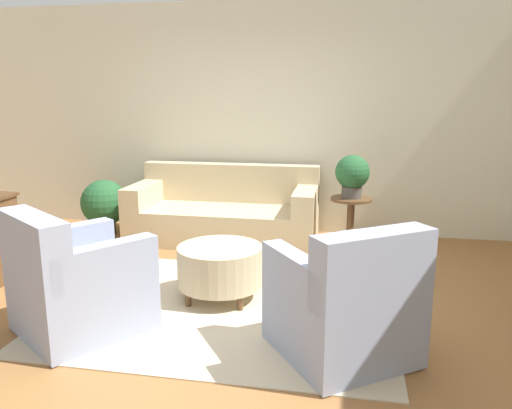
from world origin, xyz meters
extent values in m
plane|color=#996638|center=(0.00, 0.00, 0.00)|extent=(16.00, 16.00, 0.00)
cube|color=beige|center=(0.00, 2.53, 1.40)|extent=(8.94, 0.12, 2.80)
cube|color=beige|center=(0.00, 0.00, 0.01)|extent=(2.65, 2.12, 0.01)
cube|color=#C6B289|center=(-0.49, 1.87, 0.20)|extent=(2.17, 0.95, 0.40)
cube|color=#C6B289|center=(-0.49, 2.25, 0.63)|extent=(2.17, 0.20, 0.46)
cube|color=#C6B289|center=(-1.46, 1.85, 0.53)|extent=(0.24, 0.91, 0.25)
cube|color=#C6B289|center=(0.48, 1.85, 0.53)|extent=(0.24, 0.91, 0.25)
cube|color=brown|center=(-0.49, 1.43, 0.03)|extent=(1.95, 0.05, 0.06)
cube|color=#8E99B2|center=(-0.93, -0.54, 0.24)|extent=(1.10, 1.11, 0.46)
cube|color=#8E99B2|center=(-1.11, -0.80, 0.69)|extent=(0.75, 0.61, 0.45)
cube|color=#8E99B2|center=(-0.66, -0.71, 0.59)|extent=(0.56, 0.72, 0.25)
cube|color=#8E99B2|center=(-1.17, -0.34, 0.59)|extent=(0.56, 0.72, 0.25)
cube|color=brown|center=(-0.71, -0.23, 0.04)|extent=(0.60, 0.44, 0.06)
cube|color=#8E99B2|center=(0.93, -0.54, 0.24)|extent=(1.10, 1.11, 0.46)
cube|color=#8E99B2|center=(1.11, -0.80, 0.69)|extent=(0.75, 0.61, 0.45)
cube|color=#8E99B2|center=(1.17, -0.34, 0.59)|extent=(0.56, 0.72, 0.25)
cube|color=#8E99B2|center=(0.66, -0.71, 0.59)|extent=(0.56, 0.72, 0.25)
cube|color=brown|center=(0.71, -0.23, 0.04)|extent=(0.60, 0.44, 0.06)
cylinder|color=#C6B289|center=(-0.09, 0.19, 0.29)|extent=(0.72, 0.72, 0.33)
cylinder|color=brown|center=(-0.30, -0.02, 0.07)|extent=(0.05, 0.05, 0.12)
cylinder|color=brown|center=(0.13, -0.02, 0.07)|extent=(0.05, 0.05, 0.12)
cylinder|color=brown|center=(-0.30, 0.41, 0.07)|extent=(0.05, 0.05, 0.12)
cylinder|color=brown|center=(0.13, 0.41, 0.07)|extent=(0.05, 0.05, 0.12)
cylinder|color=brown|center=(0.98, 1.64, 0.61)|extent=(0.44, 0.44, 0.03)
cylinder|color=brown|center=(0.98, 1.64, 0.30)|extent=(0.08, 0.08, 0.59)
cylinder|color=brown|center=(0.98, 1.64, 0.01)|extent=(0.24, 0.24, 0.03)
cylinder|color=#4C4742|center=(0.98, 1.64, 0.68)|extent=(0.21, 0.21, 0.12)
sphere|color=#23562D|center=(0.98, 1.64, 0.90)|extent=(0.36, 0.36, 0.36)
cylinder|color=#4C4742|center=(-1.99, 1.86, 0.08)|extent=(0.24, 0.24, 0.16)
sphere|color=#23562D|center=(-1.99, 1.86, 0.40)|extent=(0.56, 0.56, 0.56)
camera|label=1|loc=(0.94, -3.65, 1.70)|focal=35.00mm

